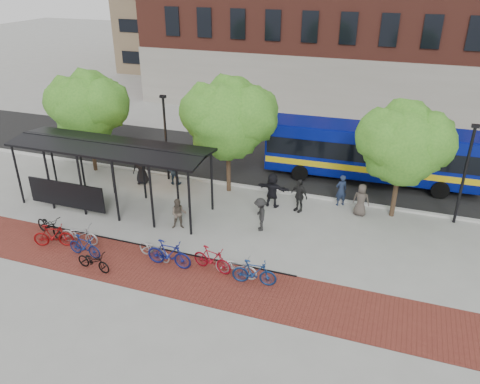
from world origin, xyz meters
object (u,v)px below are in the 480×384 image
(bike_0, at_px, (49,226))
(bike_2, at_px, (79,234))
(lamp_post_left, at_px, (166,136))
(bike_11, at_px, (254,272))
(tree_a, at_px, (88,104))
(bike_7, at_px, (169,254))
(tree_c, at_px, (405,141))
(pedestrian_2, at_px, (174,170))
(bike_10, at_px, (236,266))
(pedestrian_7, at_px, (341,190))
(bike_1, at_px, (53,236))
(pedestrian_0, at_px, (141,168))
(lamp_post_right, at_px, (465,172))
(bike_3, at_px, (84,246))
(pedestrian_8, at_px, (179,214))
(pedestrian_6, at_px, (361,200))
(tree_b, at_px, (230,115))
(bus_shelter, at_px, (108,153))
(bike_6, at_px, (154,249))
(pedestrian_9, at_px, (260,214))
(bike_9, at_px, (212,259))
(bike_4, at_px, (93,261))
(pedestrian_5, at_px, (272,190))
(pedestrian_4, at_px, (299,195))

(bike_0, height_order, bike_2, bike_0)
(lamp_post_left, relative_size, bike_11, 2.78)
(tree_a, distance_m, bike_7, 12.63)
(tree_c, distance_m, pedestrian_2, 12.86)
(bike_7, bearing_deg, bike_10, -84.13)
(bike_7, relative_size, pedestrian_7, 1.17)
(tree_a, xyz_separation_m, bike_1, (3.43, -8.24, -3.69))
(bike_7, bearing_deg, pedestrian_0, 38.11)
(lamp_post_right, height_order, bike_1, lamp_post_right)
(bike_3, height_order, pedestrian_8, pedestrian_8)
(bike_7, bearing_deg, pedestrian_8, 19.25)
(bike_10, height_order, pedestrian_6, pedestrian_6)
(tree_b, distance_m, bike_10, 9.16)
(bus_shelter, xyz_separation_m, bike_6, (4.49, -3.78, -2.53))
(bike_0, relative_size, pedestrian_9, 1.16)
(bike_9, xyz_separation_m, pedestrian_7, (4.20, 7.83, 0.32))
(lamp_post_left, distance_m, bike_4, 9.84)
(bike_2, xyz_separation_m, pedestrian_5, (7.38, 6.56, 0.46))
(bike_10, relative_size, pedestrian_4, 1.03)
(pedestrian_7, bearing_deg, bike_4, 12.09)
(pedestrian_0, bearing_deg, bike_6, -69.12)
(pedestrian_2, xyz_separation_m, pedestrian_4, (7.69, -0.93, 0.07))
(lamp_post_right, xyz_separation_m, bike_10, (-8.81, -7.90, -2.26))
(bike_9, height_order, pedestrian_0, pedestrian_0)
(bike_1, height_order, pedestrian_2, pedestrian_2)
(bike_7, xyz_separation_m, pedestrian_2, (-3.61, 7.69, 0.22))
(bus_shelter, distance_m, bike_1, 5.06)
(pedestrian_2, distance_m, pedestrian_7, 9.67)
(bike_6, height_order, bike_7, bike_7)
(tree_a, distance_m, lamp_post_left, 5.14)
(tree_c, height_order, bike_6, tree_c)
(bike_3, bearing_deg, pedestrian_4, -42.36)
(bike_3, distance_m, pedestrian_5, 9.84)
(pedestrian_6, bearing_deg, bike_2, 39.52)
(tree_b, bearing_deg, tree_c, -0.00)
(lamp_post_left, height_order, lamp_post_right, same)
(pedestrian_5, bearing_deg, bike_6, 67.57)
(tree_c, xyz_separation_m, bike_7, (-8.85, -7.91, -3.44))
(bike_6, xyz_separation_m, pedestrian_7, (6.94, 7.85, 0.40))
(pedestrian_6, xyz_separation_m, pedestrian_8, (-8.20, -4.30, -0.08))
(lamp_post_right, height_order, pedestrian_6, lamp_post_right)
(tree_b, xyz_separation_m, bike_11, (3.96, -7.90, -3.91))
(bike_1, xyz_separation_m, pedestrian_8, (4.70, 3.39, 0.23))
(tree_a, relative_size, pedestrian_4, 3.42)
(bus_shelter, bearing_deg, bike_4, -65.25)
(tree_a, relative_size, bike_2, 3.28)
(bike_6, distance_m, pedestrian_0, 8.21)
(pedestrian_7, bearing_deg, bike_11, 40.08)
(pedestrian_2, bearing_deg, bike_10, 117.66)
(bike_4, xyz_separation_m, pedestrian_8, (1.87, 4.37, 0.35))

